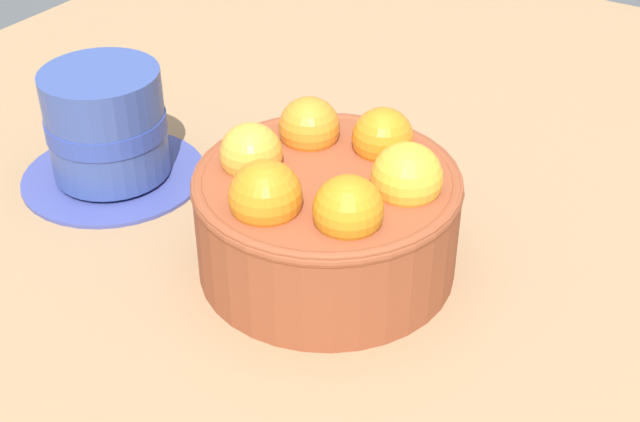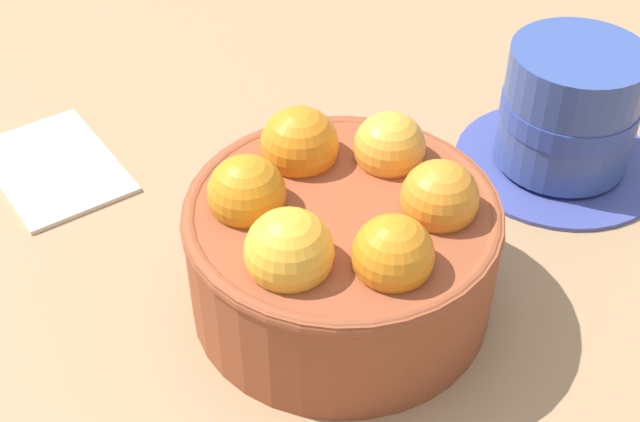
# 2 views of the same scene
# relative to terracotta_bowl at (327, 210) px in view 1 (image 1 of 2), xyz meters

# --- Properties ---
(ground_plane) EXTENTS (1.14, 0.98, 0.04)m
(ground_plane) POSITION_rel_terracotta_bowl_xyz_m (0.00, 0.00, -0.06)
(ground_plane) COLOR #997551
(terracotta_bowl) EXTENTS (0.17, 0.17, 0.10)m
(terracotta_bowl) POSITION_rel_terracotta_bowl_xyz_m (0.00, 0.00, 0.00)
(terracotta_bowl) COLOR brown
(terracotta_bowl) RESTS_ON ground_plane
(coffee_cup) EXTENTS (0.14, 0.14, 0.09)m
(coffee_cup) POSITION_rel_terracotta_bowl_xyz_m (0.01, 0.19, -0.00)
(coffee_cup) COLOR #3C458E
(coffee_cup) RESTS_ON ground_plane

